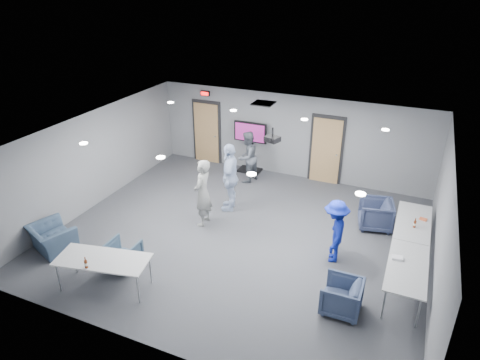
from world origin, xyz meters
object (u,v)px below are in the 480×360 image
at_px(chair_right_c, 341,296).
at_px(person_b, 247,157).
at_px(person_c, 230,177).
at_px(table_front_left, 103,260).
at_px(person_a, 203,193).
at_px(projector, 272,139).
at_px(chair_right_a, 375,214).
at_px(tv_stand, 250,144).
at_px(bottle_front, 86,264).
at_px(chair_front_a, 123,254).
at_px(chair_front_b, 52,238).
at_px(table_right_b, 407,268).
at_px(bottle_right, 415,224).
at_px(table_right_a, 413,223).
at_px(person_d, 335,231).

bearing_deg(chair_right_c, person_b, -140.31).
bearing_deg(person_c, table_front_left, -28.07).
bearing_deg(person_a, person_b, 174.77).
bearing_deg(projector, table_front_left, -103.05).
xyz_separation_m(chair_right_a, chair_right_c, (-0.18, -3.47, -0.04)).
bearing_deg(tv_stand, person_a, -87.54).
distance_m(chair_right_a, bottle_front, 7.17).
relative_size(chair_right_a, chair_right_c, 1.11).
bearing_deg(chair_front_a, tv_stand, -97.38).
distance_m(chair_right_a, chair_front_b, 8.12).
bearing_deg(table_front_left, table_right_b, 9.16).
bearing_deg(bottle_right, tv_stand, 151.63).
relative_size(person_c, table_front_left, 0.95).
height_order(person_c, table_front_left, person_c).
xyz_separation_m(chair_front_b, table_right_b, (7.90, 1.65, 0.36)).
bearing_deg(projector, table_right_a, 22.88).
xyz_separation_m(chair_front_a, table_right_b, (5.93, 1.51, 0.37)).
bearing_deg(projector, person_c, -175.76).
xyz_separation_m(person_a, chair_front_a, (-0.80, -2.38, -0.60)).
relative_size(chair_right_a, table_right_b, 0.45).
bearing_deg(bottle_right, person_a, -171.67).
bearing_deg(person_c, bottle_right, 72.17).
bearing_deg(person_d, table_right_a, 119.55).
xyz_separation_m(chair_right_c, table_right_b, (1.10, 0.97, 0.34)).
bearing_deg(person_d, chair_front_a, -71.40).
relative_size(person_c, bottle_right, 8.16).
bearing_deg(chair_front_a, table_front_left, 97.04).
relative_size(table_front_left, projector, 5.15).
xyz_separation_m(chair_front_b, table_right_a, (7.90, 3.55, 0.36)).
bearing_deg(projector, chair_right_c, -28.73).
relative_size(person_d, projector, 3.84).
bearing_deg(person_d, table_front_left, -63.39).
bearing_deg(chair_front_b, tv_stand, -92.50).
height_order(chair_right_a, table_front_left, chair_right_a).
xyz_separation_m(person_b, table_right_b, (5.08, -3.75, -0.15)).
bearing_deg(person_c, person_b, 173.44).
relative_size(chair_front_a, bottle_front, 2.74).
xyz_separation_m(person_c, table_right_a, (4.82, -0.01, -0.30)).
bearing_deg(chair_front_b, person_b, -97.06).
xyz_separation_m(person_b, chair_front_a, (-0.86, -5.26, -0.51)).
relative_size(table_front_left, bottle_front, 8.05).
bearing_deg(person_d, person_b, -139.83).
distance_m(chair_front_b, table_right_a, 8.67).
bearing_deg(table_right_a, projector, 95.00).
bearing_deg(projector, table_right_b, -6.45).
relative_size(table_right_a, table_front_left, 0.92).
height_order(person_b, person_c, person_c).
relative_size(chair_front_a, projector, 1.75).
height_order(person_a, tv_stand, person_a).
bearing_deg(chair_right_c, person_c, -128.16).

